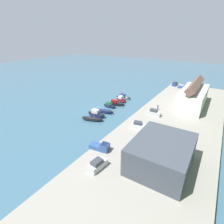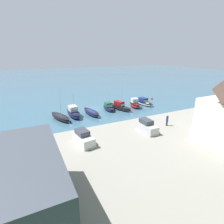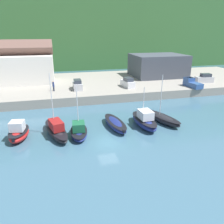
{
  "view_description": "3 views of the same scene",
  "coord_description": "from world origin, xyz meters",
  "px_view_note": "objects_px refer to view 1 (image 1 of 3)",
  "views": [
    {
      "loc": [
        51.17,
        38.53,
        26.64
      ],
      "look_at": [
        4.8,
        9.3,
        2.46
      ],
      "focal_mm": 28.0,
      "sensor_mm": 36.0,
      "label": 1
    },
    {
      "loc": [
        16.0,
        44.23,
        14.53
      ],
      "look_at": [
        -1.41,
        9.13,
        1.61
      ],
      "focal_mm": 28.0,
      "sensor_mm": 36.0,
      "label": 2
    },
    {
      "loc": [
        -5.58,
        -24.66,
        13.65
      ],
      "look_at": [
        2.18,
        6.75,
        1.61
      ],
      "focal_mm": 35.0,
      "sensor_mm": 36.0,
      "label": 3
    }
  ],
  "objects_px": {
    "parked_car_2": "(139,126)",
    "parked_car_3": "(175,84)",
    "parked_car_0": "(154,113)",
    "moored_boat_2": "(115,103)",
    "mooring_buoy_0": "(122,93)",
    "parked_car_1": "(98,165)",
    "moored_boat_5": "(96,114)",
    "moored_boat_0": "(123,97)",
    "person_on_quay": "(158,107)",
    "pickup_truck_1": "(101,147)",
    "moored_boat_1": "(121,100)",
    "moored_boat_6": "(92,119)",
    "pickup_truck_0": "(184,87)",
    "moored_boat_3": "(109,105)",
    "moored_boat_4": "(105,111)"
  },
  "relations": [
    {
      "from": "pickup_truck_0",
      "to": "parked_car_3",
      "type": "bearing_deg",
      "value": -124.49
    },
    {
      "from": "parked_car_0",
      "to": "pickup_truck_1",
      "type": "relative_size",
      "value": 0.86
    },
    {
      "from": "moored_boat_5",
      "to": "pickup_truck_1",
      "type": "xyz_separation_m",
      "value": [
        17.08,
        14.37,
        1.63
      ]
    },
    {
      "from": "moored_boat_6",
      "to": "person_on_quay",
      "type": "height_order",
      "value": "moored_boat_6"
    },
    {
      "from": "moored_boat_0",
      "to": "parked_car_1",
      "type": "bearing_deg",
      "value": 16.06
    },
    {
      "from": "parked_car_2",
      "to": "person_on_quay",
      "type": "relative_size",
      "value": 2.07
    },
    {
      "from": "moored_boat_0",
      "to": "moored_boat_2",
      "type": "xyz_separation_m",
      "value": [
        8.88,
        1.17,
        0.11
      ]
    },
    {
      "from": "moored_boat_3",
      "to": "pickup_truck_1",
      "type": "relative_size",
      "value": 1.4
    },
    {
      "from": "moored_boat_0",
      "to": "parked_car_2",
      "type": "relative_size",
      "value": 1.67
    },
    {
      "from": "moored_boat_0",
      "to": "moored_boat_2",
      "type": "distance_m",
      "value": 8.96
    },
    {
      "from": "moored_boat_4",
      "to": "parked_car_2",
      "type": "distance_m",
      "value": 18.57
    },
    {
      "from": "moored_boat_2",
      "to": "parked_car_1",
      "type": "distance_m",
      "value": 39.72
    },
    {
      "from": "parked_car_3",
      "to": "parked_car_1",
      "type": "bearing_deg",
      "value": -81.29
    },
    {
      "from": "moored_boat_0",
      "to": "moored_boat_5",
      "type": "bearing_deg",
      "value": -3.62
    },
    {
      "from": "parked_car_2",
      "to": "pickup_truck_0",
      "type": "distance_m",
      "value": 50.57
    },
    {
      "from": "parked_car_3",
      "to": "pickup_truck_1",
      "type": "distance_m",
      "value": 67.87
    },
    {
      "from": "moored_boat_2",
      "to": "person_on_quay",
      "type": "relative_size",
      "value": 4.02
    },
    {
      "from": "moored_boat_0",
      "to": "parked_car_3",
      "type": "distance_m",
      "value": 32.94
    },
    {
      "from": "moored_boat_3",
      "to": "moored_boat_1",
      "type": "bearing_deg",
      "value": 176.5
    },
    {
      "from": "moored_boat_0",
      "to": "parked_car_2",
      "type": "height_order",
      "value": "parked_car_2"
    },
    {
      "from": "parked_car_3",
      "to": "person_on_quay",
      "type": "height_order",
      "value": "parked_car_3"
    },
    {
      "from": "moored_boat_2",
      "to": "pickup_truck_1",
      "type": "relative_size",
      "value": 1.76
    },
    {
      "from": "parked_car_0",
      "to": "parked_car_2",
      "type": "relative_size",
      "value": 0.95
    },
    {
      "from": "moored_boat_1",
      "to": "pickup_truck_1",
      "type": "height_order",
      "value": "pickup_truck_1"
    },
    {
      "from": "parked_car_0",
      "to": "parked_car_3",
      "type": "distance_m",
      "value": 42.73
    },
    {
      "from": "parked_car_1",
      "to": "parked_car_3",
      "type": "bearing_deg",
      "value": 99.07
    },
    {
      "from": "parked_car_0",
      "to": "pickup_truck_1",
      "type": "distance_m",
      "value": 25.6
    },
    {
      "from": "parked_car_3",
      "to": "mooring_buoy_0",
      "type": "bearing_deg",
      "value": -124.85
    },
    {
      "from": "moored_boat_4",
      "to": "person_on_quay",
      "type": "bearing_deg",
      "value": 110.56
    },
    {
      "from": "parked_car_2",
      "to": "parked_car_3",
      "type": "height_order",
      "value": "same"
    },
    {
      "from": "moored_boat_1",
      "to": "moored_boat_2",
      "type": "distance_m",
      "value": 4.82
    },
    {
      "from": "moored_boat_5",
      "to": "parked_car_2",
      "type": "distance_m",
      "value": 17.89
    },
    {
      "from": "moored_boat_3",
      "to": "pickup_truck_1",
      "type": "xyz_separation_m",
      "value": [
        27.04,
        15.29,
        1.84
      ]
    },
    {
      "from": "moored_boat_2",
      "to": "pickup_truck_0",
      "type": "bearing_deg",
      "value": 133.84
    },
    {
      "from": "parked_car_2",
      "to": "pickup_truck_1",
      "type": "xyz_separation_m",
      "value": [
        14.12,
        -3.19,
        -0.1
      ]
    },
    {
      "from": "moored_boat_0",
      "to": "person_on_quay",
      "type": "distance_m",
      "value": 20.95
    },
    {
      "from": "moored_boat_2",
      "to": "moored_boat_5",
      "type": "bearing_deg",
      "value": -16.59
    },
    {
      "from": "pickup_truck_1",
      "to": "moored_boat_6",
      "type": "bearing_deg",
      "value": -141.62
    },
    {
      "from": "moored_boat_2",
      "to": "parked_car_3",
      "type": "xyz_separation_m",
      "value": [
        -37.8,
        14.49,
        1.85
      ]
    },
    {
      "from": "moored_boat_3",
      "to": "moored_boat_4",
      "type": "relative_size",
      "value": 0.94
    },
    {
      "from": "moored_boat_2",
      "to": "pickup_truck_0",
      "type": "relative_size",
      "value": 1.79
    },
    {
      "from": "parked_car_0",
      "to": "moored_boat_6",
      "type": "bearing_deg",
      "value": -56.92
    },
    {
      "from": "pickup_truck_1",
      "to": "person_on_quay",
      "type": "height_order",
      "value": "person_on_quay"
    },
    {
      "from": "moored_boat_0",
      "to": "person_on_quay",
      "type": "height_order",
      "value": "person_on_quay"
    },
    {
      "from": "mooring_buoy_0",
      "to": "parked_car_2",
      "type": "bearing_deg",
      "value": 36.12
    },
    {
      "from": "moored_boat_3",
      "to": "pickup_truck_0",
      "type": "relative_size",
      "value": 1.43
    },
    {
      "from": "moored_boat_2",
      "to": "mooring_buoy_0",
      "type": "bearing_deg",
      "value": -177.69
    },
    {
      "from": "parked_car_0",
      "to": "mooring_buoy_0",
      "type": "height_order",
      "value": "parked_car_0"
    },
    {
      "from": "moored_boat_3",
      "to": "moored_boat_6",
      "type": "bearing_deg",
      "value": 11.38
    },
    {
      "from": "moored_boat_4",
      "to": "parked_car_1",
      "type": "distance_m",
      "value": 31.9
    }
  ]
}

